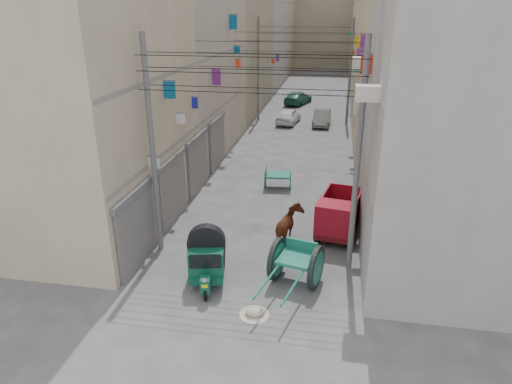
% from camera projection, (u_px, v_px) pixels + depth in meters
% --- Properties ---
extents(ground, '(140.00, 140.00, 0.00)m').
position_uv_depth(ground, '(209.00, 372.00, 11.73)').
color(ground, '#414143').
rests_on(ground, ground).
extents(building_row_left, '(8.00, 62.00, 14.00)m').
position_uv_depth(building_row_left, '(223.00, 33.00, 41.71)').
color(building_row_left, '#BDAD8F').
rests_on(building_row_left, ground).
extents(building_row_right, '(8.00, 62.00, 14.00)m').
position_uv_depth(building_row_right, '(404.00, 35.00, 39.10)').
color(building_row_right, '#9E9994').
rests_on(building_row_right, ground).
extents(end_cap_building, '(22.00, 10.00, 13.00)m').
position_uv_depth(end_cap_building, '(324.00, 22.00, 69.44)').
color(end_cap_building, gray).
rests_on(end_cap_building, ground).
extents(shutters_left, '(0.18, 14.40, 2.88)m').
position_uv_depth(shutters_left, '(186.00, 174.00, 21.27)').
color(shutters_left, '#4B4C50').
rests_on(shutters_left, ground).
extents(signboards, '(8.22, 40.52, 5.67)m').
position_uv_depth(signboards, '(295.00, 93.00, 30.18)').
color(signboards, gold).
rests_on(signboards, ground).
extents(ac_units, '(0.70, 6.55, 3.35)m').
position_uv_depth(ac_units, '(367.00, 48.00, 15.32)').
color(ac_units, beige).
rests_on(ac_units, ground).
extents(utility_poles, '(7.40, 22.20, 8.00)m').
position_uv_depth(utility_poles, '(287.00, 97.00, 25.72)').
color(utility_poles, '#59595C').
rests_on(utility_poles, ground).
extents(overhead_cables, '(7.40, 22.52, 1.12)m').
position_uv_depth(overhead_cables, '(283.00, 50.00, 22.31)').
color(overhead_cables, black).
rests_on(overhead_cables, ground).
extents(auto_rickshaw, '(1.60, 2.33, 1.59)m').
position_uv_depth(auto_rickshaw, '(207.00, 256.00, 15.36)').
color(auto_rickshaw, black).
rests_on(auto_rickshaw, ground).
extents(tonga_cart, '(1.99, 3.50, 1.49)m').
position_uv_depth(tonga_cart, '(296.00, 263.00, 15.28)').
color(tonga_cart, black).
rests_on(tonga_cart, ground).
extents(mini_truck, '(1.91, 3.34, 1.77)m').
position_uv_depth(mini_truck, '(337.00, 218.00, 18.31)').
color(mini_truck, black).
rests_on(mini_truck, ground).
extents(second_cart, '(1.47, 1.32, 1.20)m').
position_uv_depth(second_cart, '(278.00, 176.00, 23.44)').
color(second_cart, '#166250').
rests_on(second_cart, ground).
extents(feed_sack, '(0.58, 0.46, 0.29)m').
position_uv_depth(feed_sack, '(254.00, 311.00, 13.87)').
color(feed_sack, '#BCB39C').
rests_on(feed_sack, ground).
extents(horse, '(1.07, 1.97, 1.59)m').
position_uv_depth(horse, '(289.00, 228.00, 17.61)').
color(horse, maroon).
rests_on(horse, ground).
extents(distant_car_white, '(1.92, 3.78, 1.24)m').
position_uv_depth(distant_car_white, '(289.00, 116.00, 36.54)').
color(distant_car_white, silver).
rests_on(distant_car_white, ground).
extents(distant_car_grey, '(1.34, 3.67, 1.20)m').
position_uv_depth(distant_car_grey, '(322.00, 117.00, 36.05)').
color(distant_car_grey, '#5C615E').
rests_on(distant_car_grey, ground).
extents(distant_car_green, '(2.79, 4.40, 1.19)m').
position_uv_depth(distant_car_green, '(298.00, 98.00, 43.80)').
color(distant_car_green, '#1E5847').
rests_on(distant_car_green, ground).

